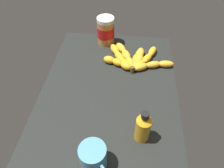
{
  "coord_description": "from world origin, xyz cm",
  "views": [
    {
      "loc": [
        62.14,
        7.66,
        69.49
      ],
      "look_at": [
        0.86,
        1.41,
        4.88
      ],
      "focal_mm": 34.01,
      "sensor_mm": 36.0,
      "label": 1
    }
  ],
  "objects_px": {
    "peanut_butter_jar": "(106,31)",
    "coffee_mug": "(93,157)",
    "honey_bottle": "(143,127)",
    "banana_bunch": "(133,59)"
  },
  "relations": [
    {
      "from": "honey_bottle",
      "to": "coffee_mug",
      "type": "distance_m",
      "value": 0.19
    },
    {
      "from": "peanut_butter_jar",
      "to": "coffee_mug",
      "type": "height_order",
      "value": "peanut_butter_jar"
    },
    {
      "from": "banana_bunch",
      "to": "peanut_butter_jar",
      "type": "height_order",
      "value": "peanut_butter_jar"
    },
    {
      "from": "peanut_butter_jar",
      "to": "coffee_mug",
      "type": "bearing_deg",
      "value": 3.65
    },
    {
      "from": "honey_bottle",
      "to": "coffee_mug",
      "type": "bearing_deg",
      "value": -53.34
    },
    {
      "from": "honey_bottle",
      "to": "coffee_mug",
      "type": "relative_size",
      "value": 1.33
    },
    {
      "from": "banana_bunch",
      "to": "coffee_mug",
      "type": "relative_size",
      "value": 3.24
    },
    {
      "from": "banana_bunch",
      "to": "honey_bottle",
      "type": "height_order",
      "value": "honey_bottle"
    },
    {
      "from": "honey_bottle",
      "to": "coffee_mug",
      "type": "height_order",
      "value": "honey_bottle"
    },
    {
      "from": "coffee_mug",
      "to": "banana_bunch",
      "type": "bearing_deg",
      "value": 168.3
    }
  ]
}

